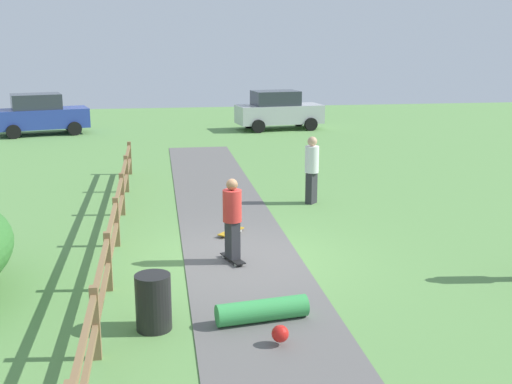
{
  "coord_description": "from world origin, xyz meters",
  "views": [
    {
      "loc": [
        -1.64,
        -12.42,
        4.45
      ],
      "look_at": [
        0.55,
        1.73,
        1.0
      ],
      "focal_mm": 44.9,
      "sensor_mm": 36.0,
      "label": 1
    }
  ],
  "objects": [
    {
      "name": "parked_car_blue",
      "position": [
        -7.07,
        18.88,
        0.96
      ],
      "size": [
        4.49,
        2.78,
        1.92
      ],
      "color": "#283D99",
      "rests_on": "ground_plane"
    },
    {
      "name": "wooden_fence",
      "position": [
        -2.6,
        0.0,
        0.67
      ],
      "size": [
        0.12,
        18.12,
        1.1
      ],
      "color": "olive",
      "rests_on": "ground_plane"
    },
    {
      "name": "trash_bin",
      "position": [
        -1.8,
        -3.01,
        0.45
      ],
      "size": [
        0.56,
        0.56,
        0.9
      ],
      "primitive_type": "cylinder",
      "color": "black",
      "rests_on": "ground_plane"
    },
    {
      "name": "bystander_white",
      "position": [
        2.49,
        4.29,
        1.04
      ],
      "size": [
        0.54,
        0.54,
        1.86
      ],
      "color": "#2D2D33",
      "rests_on": "ground_plane"
    },
    {
      "name": "parked_car_silver",
      "position": [
        4.32,
        18.89,
        0.96
      ],
      "size": [
        4.39,
        2.42,
        1.92
      ],
      "color": "#B7B7BC",
      "rests_on": "ground_plane"
    },
    {
      "name": "skater_fallen",
      "position": [
        -0.07,
        -3.1,
        0.2
      ],
      "size": [
        1.54,
        1.28,
        0.36
      ],
      "color": "green",
      "rests_on": "asphalt_path"
    },
    {
      "name": "asphalt_path",
      "position": [
        0.0,
        0.0,
        0.01
      ],
      "size": [
        2.4,
        28.0,
        0.02
      ],
      "primitive_type": "cube",
      "color": "#605E5B",
      "rests_on": "ground_plane"
    },
    {
      "name": "skateboard_loose",
      "position": [
        -0.04,
        1.7,
        0.09
      ],
      "size": [
        0.68,
        0.73,
        0.08
      ],
      "color": "#BF8C19",
      "rests_on": "asphalt_path"
    },
    {
      "name": "ground_plane",
      "position": [
        0.0,
        0.0,
        0.0
      ],
      "size": [
        60.0,
        60.0,
        0.0
      ],
      "primitive_type": "plane",
      "color": "#60934C"
    },
    {
      "name": "skater_riding",
      "position": [
        -0.22,
        -0.17,
        0.98
      ],
      "size": [
        0.49,
        0.82,
        1.73
      ],
      "color": "black",
      "rests_on": "asphalt_path"
    }
  ]
}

